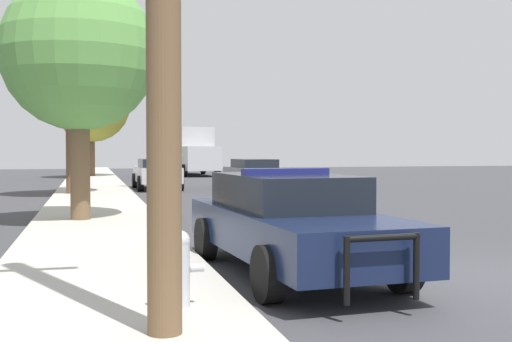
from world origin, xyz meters
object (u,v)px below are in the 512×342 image
Objects in this scene: police_car at (290,221)px; car_background_midblock at (157,173)px; box_truck at (193,150)px; tree_sidewalk_near at (79,54)px; fire_hydrant at (180,266)px; car_background_oncoming at (255,173)px; tree_sidewalk_far at (92,105)px; tree_sidewalk_mid at (70,73)px; traffic_light at (106,102)px.

police_car is 20.47m from car_background_midblock.
tree_sidewalk_near is at bearing 74.31° from box_truck.
fire_hydrant is 0.18× the size of car_background_oncoming.
box_truck is (-0.13, 17.38, 1.00)m from car_background_oncoming.
car_background_oncoming is at bearing 73.39° from fire_hydrant.
tree_sidewalk_far is (-7.07, 14.07, 3.91)m from car_background_oncoming.
tree_sidewalk_mid is (-3.51, 16.64, 3.95)m from police_car.
box_truck is (4.32, 36.56, 0.99)m from police_car.
tree_sidewalk_mid reaches higher than tree_sidewalk_near.
box_truck is (6.22, 38.64, 1.19)m from fire_hydrant.
box_truck is (4.17, 16.09, 1.00)m from car_background_midblock.
fire_hydrant is (-1.89, -2.08, -0.20)m from police_car.
car_background_oncoming is 0.70× the size of tree_sidewalk_mid.
tree_sidewalk_mid is at bearing 14.19° from car_background_oncoming.
car_background_midblock is at bearing -77.77° from tree_sidewalk_far.
police_car is at bearing -78.09° from tree_sidewalk_mid.
tree_sidewalk_near is (-7.48, -12.15, 3.31)m from car_background_oncoming.
tree_sidewalk_near is (-1.13, 9.12, 3.50)m from fire_hydrant.
fire_hydrant is 22.19m from car_background_oncoming.
tree_sidewalk_near is (-7.35, -29.53, 2.31)m from box_truck.
box_truck is 8.22m from tree_sidewalk_far.
police_car is 6.43× the size of fire_hydrant.
car_background_midblock is 0.70× the size of tree_sidewalk_mid.
tree_sidewalk_far reaches higher than fire_hydrant.
police_car reaches higher than car_background_oncoming.
tree_sidewalk_near is at bearing -94.35° from traffic_light.
traffic_light is at bearing 68.15° from box_truck.
car_background_midblock is (0.15, 20.47, -0.01)m from police_car.
traffic_light is at bearing 90.61° from fire_hydrant.
tree_sidewalk_far reaches higher than tree_sidewalk_mid.
car_background_midblock is 0.57× the size of box_truck.
car_background_oncoming is at bearing 1.64° from traffic_light.
box_truck is 1.38× the size of tree_sidewalk_near.
tree_sidewalk_mid is 0.95× the size of tree_sidewalk_far.
traffic_light is (-0.22, 21.08, 3.25)m from fire_hydrant.
car_background_oncoming is 17.41m from box_truck.
car_background_midblock is at bearing -20.20° from car_background_oncoming.
traffic_light reaches higher than police_car.
car_background_oncoming is at bearing 17.72° from tree_sidewalk_mid.
car_background_oncoming is 0.66× the size of tree_sidewalk_far.
tree_sidewalk_far is (-2.77, 12.78, 3.91)m from car_background_midblock.
tree_sidewalk_mid is at bearing -81.63° from police_car.
car_background_oncoming is 14.64m from tree_sidewalk_near.
fire_hydrant is 35.58m from tree_sidewalk_far.
tree_sidewalk_mid is at bearing 94.93° from fire_hydrant.
car_background_midblock is 16.65m from box_truck.
tree_sidewalk_mid is 9.64m from tree_sidewalk_near.
box_truck is at bearing 68.54° from tree_sidewalk_mid.
tree_sidewalk_near is at bearing -90.89° from tree_sidewalk_far.
tree_sidewalk_far is at bearing 23.77° from box_truck.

